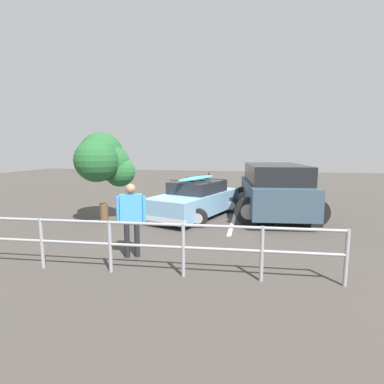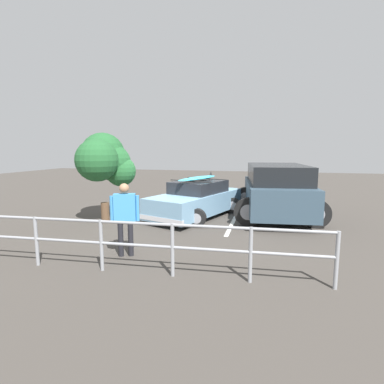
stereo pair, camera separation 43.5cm
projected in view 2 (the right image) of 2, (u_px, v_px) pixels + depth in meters
ground_plane at (181, 214)px, 11.00m from camera, size 44.00×44.00×0.02m
parking_stripe at (235, 219)px, 10.16m from camera, size 0.12×4.39×0.00m
sedan_car at (197, 200)px, 10.43m from camera, size 2.91×4.29×1.52m
suv_car at (276, 190)px, 10.26m from camera, size 3.13×4.58×1.82m
person_bystander at (125, 213)px, 6.48m from camera, size 0.59×0.33×1.61m
railing_fence at (136, 240)px, 5.60m from camera, size 7.10×0.49×1.00m
bush_near_left at (106, 160)px, 9.66m from camera, size 1.83×2.09×2.88m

